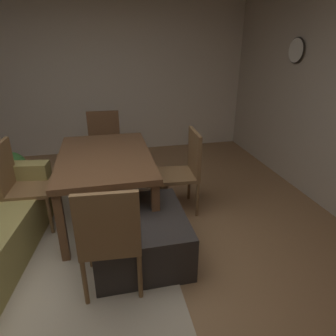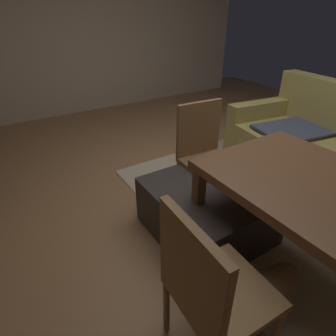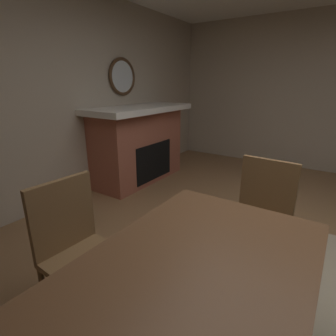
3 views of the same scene
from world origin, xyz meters
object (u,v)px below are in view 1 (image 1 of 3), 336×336
at_px(small_dog, 145,197).
at_px(tv_remote, 127,223).
at_px(potted_plant, 12,170).
at_px(dining_chair_west, 110,235).
at_px(dining_chair_east, 104,142).
at_px(wall_clock, 296,50).
at_px(ottoman_coffee_table, 140,235).
at_px(dining_chair_north, 19,181).
at_px(dining_chair_south, 185,167).
at_px(dining_table, 105,162).

bearing_deg(small_dog, tv_remote, 162.41).
bearing_deg(potted_plant, dining_chair_west, -149.17).
bearing_deg(dining_chair_east, wall_clock, -102.03).
xyz_separation_m(ottoman_coffee_table, dining_chair_north, (0.73, 1.12, 0.32)).
bearing_deg(potted_plant, small_dog, -116.89).
bearing_deg(ottoman_coffee_table, potted_plant, 42.35).
bearing_deg(wall_clock, dining_chair_north, 99.95).
bearing_deg(dining_chair_west, tv_remote, -27.02).
bearing_deg(dining_chair_west, dining_chair_east, -0.31).
distance_m(ottoman_coffee_table, dining_chair_south, 1.00).
distance_m(dining_table, dining_chair_east, 1.12).
height_order(ottoman_coffee_table, dining_table, dining_table).
distance_m(ottoman_coffee_table, wall_clock, 2.97).
distance_m(dining_chair_east, small_dog, 1.20).
relative_size(dining_chair_north, potted_plant, 1.68).
height_order(dining_table, dining_chair_east, dining_chair_east).
bearing_deg(dining_chair_west, dining_table, -0.32).
distance_m(dining_chair_east, potted_plant, 1.21).
relative_size(tv_remote, dining_chair_east, 0.17).
bearing_deg(small_dog, dining_table, 93.75).
height_order(ottoman_coffee_table, wall_clock, wall_clock).
distance_m(ottoman_coffee_table, potted_plant, 2.10).
relative_size(dining_table, dining_chair_south, 1.54).
bearing_deg(dining_chair_south, dining_table, 89.69).
bearing_deg(tv_remote, potted_plant, 60.92).
bearing_deg(dining_chair_west, dining_chair_north, 37.58).
relative_size(tv_remote, potted_plant, 0.29).
distance_m(potted_plant, small_dog, 1.76).
bearing_deg(potted_plant, dining_chair_south, -112.20).
relative_size(ottoman_coffee_table, small_dog, 1.49).
relative_size(dining_table, dining_chair_north, 1.54).
distance_m(dining_chair_south, dining_chair_east, 1.41).
relative_size(ottoman_coffee_table, dining_chair_east, 0.96).
bearing_deg(dining_chair_north, dining_table, -90.40).
bearing_deg(tv_remote, dining_table, 32.14).
relative_size(dining_chair_south, potted_plant, 1.68).
relative_size(ottoman_coffee_table, dining_table, 0.63).
height_order(ottoman_coffee_table, dining_chair_north, dining_chair_north).
height_order(dining_chair_south, wall_clock, wall_clock).
xyz_separation_m(small_dog, wall_clock, (0.56, -2.04, 1.53)).
bearing_deg(dining_table, tv_remote, -170.67).
relative_size(dining_chair_south, dining_chair_east, 1.00).
bearing_deg(dining_chair_north, wall_clock, -80.05).
bearing_deg(potted_plant, wall_clock, -93.69).
relative_size(dining_chair_east, dining_chair_north, 1.00).
distance_m(tv_remote, dining_chair_west, 0.33).
bearing_deg(small_dog, potted_plant, 63.11).
height_order(tv_remote, dining_chair_east, dining_chair_east).
bearing_deg(ottoman_coffee_table, wall_clock, -59.06).
relative_size(dining_chair_east, small_dog, 1.55).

